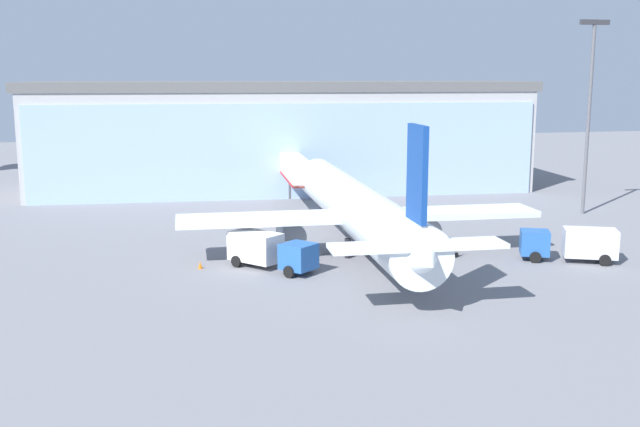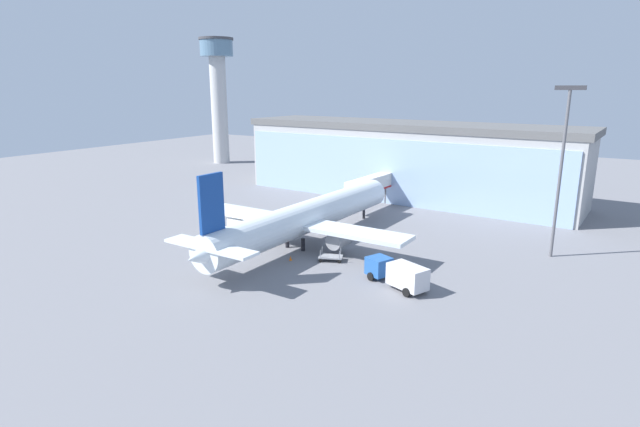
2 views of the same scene
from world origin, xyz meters
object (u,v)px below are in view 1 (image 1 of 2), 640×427
object	(u,v)px
airplane	(357,209)
fuel_truck	(572,243)
safety_cone_nose	(400,264)
jet_bridge	(295,169)
catering_truck	(269,250)
baggage_cart	(440,252)
safety_cone_wingtip	(200,265)
apron_light_mast	(590,102)

from	to	relation	value
airplane	fuel_truck	world-z (taller)	airplane
safety_cone_nose	fuel_truck	bearing A→B (deg)	-3.83
jet_bridge	catering_truck	bearing A→B (deg)	168.79
baggage_cart	safety_cone_wingtip	size ratio (longest dim) A/B	5.82
apron_light_mast	safety_cone_nose	xyz separation A→B (m)	(-26.12, -17.47, -11.52)
baggage_cart	safety_cone_wingtip	bearing A→B (deg)	155.50
apron_light_mast	catering_truck	world-z (taller)	apron_light_mast
apron_light_mast	baggage_cart	bearing A→B (deg)	-145.41
jet_bridge	safety_cone_wingtip	world-z (taller)	jet_bridge
apron_light_mast	airplane	bearing A→B (deg)	-157.80
catering_truck	baggage_cart	bearing A→B (deg)	51.03
catering_truck	safety_cone_wingtip	world-z (taller)	catering_truck
baggage_cart	safety_cone_nose	bearing A→B (deg)	-173.48
fuel_truck	safety_cone_nose	world-z (taller)	fuel_truck
airplane	catering_truck	world-z (taller)	airplane
apron_light_mast	catering_truck	bearing A→B (deg)	-156.41
jet_bridge	baggage_cart	bearing A→B (deg)	-161.57
baggage_cart	safety_cone_nose	xyz separation A→B (m)	(-4.14, -2.31, -0.23)
apron_light_mast	safety_cone_nose	bearing A→B (deg)	-146.22
jet_bridge	apron_light_mast	size ratio (longest dim) A/B	0.71
catering_truck	fuel_truck	size ratio (longest dim) A/B	0.92
jet_bridge	apron_light_mast	xyz separation A→B (m)	(29.09, -10.98, 7.64)
fuel_truck	catering_truck	bearing A→B (deg)	16.30
catering_truck	airplane	bearing A→B (deg)	77.00
catering_truck	apron_light_mast	bearing A→B (deg)	72.39
apron_light_mast	fuel_truck	bearing A→B (deg)	-123.52
airplane	catering_truck	xyz separation A→B (m)	(-8.01, -4.29, -2.13)
apron_light_mast	fuel_truck	size ratio (longest dim) A/B	2.64
airplane	baggage_cart	bearing A→B (deg)	-120.10
jet_bridge	fuel_truck	bearing A→B (deg)	-146.89
apron_light_mast	airplane	distance (m)	31.27
airplane	safety_cone_nose	size ratio (longest dim) A/B	73.19
fuel_truck	safety_cone_nose	bearing A→B (deg)	18.96
apron_light_mast	catering_truck	distance (m)	40.56
fuel_truck	safety_cone_wingtip	xyz separation A→B (m)	(-28.90, 3.86, -1.19)
catering_truck	baggage_cart	distance (m)	14.01
apron_light_mast	fuel_truck	world-z (taller)	apron_light_mast
airplane	safety_cone_wingtip	world-z (taller)	airplane
fuel_truck	baggage_cart	bearing A→B (deg)	4.43
airplane	fuel_truck	xyz separation A→B (m)	(15.75, -7.00, -2.13)
jet_bridge	fuel_truck	xyz separation A→B (m)	(16.90, -29.38, -2.69)
apron_light_mast	jet_bridge	bearing A→B (deg)	159.33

